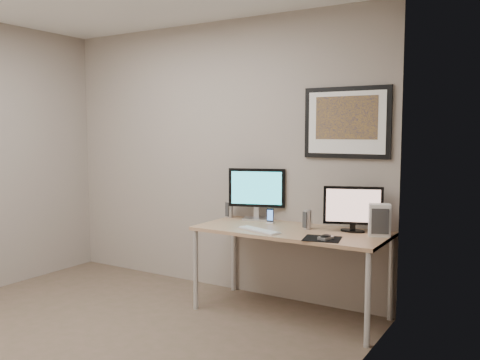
{
  "coord_description": "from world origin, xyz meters",
  "views": [
    {
      "loc": [
        2.81,
        -2.44,
        1.55
      ],
      "look_at": [
        0.66,
        1.1,
        1.15
      ],
      "focal_mm": 38.0,
      "sensor_mm": 36.0,
      "label": 1
    }
  ],
  "objects_px": {
    "speaker_left": "(230,209)",
    "phone_dock": "(270,216)",
    "fan_unit": "(380,220)",
    "keyboard": "(259,230)",
    "framed_art": "(347,122)",
    "monitor_tv": "(353,208)",
    "monitor_large": "(257,191)",
    "desk": "(291,237)",
    "speaker_right": "(308,220)"
  },
  "relations": [
    {
      "from": "speaker_left",
      "to": "phone_dock",
      "type": "bearing_deg",
      "value": 7.04
    },
    {
      "from": "fan_unit",
      "to": "keyboard",
      "type": "bearing_deg",
      "value": 178.77
    },
    {
      "from": "framed_art",
      "to": "speaker_left",
      "type": "distance_m",
      "value": 1.38
    },
    {
      "from": "monitor_tv",
      "to": "keyboard",
      "type": "xyz_separation_m",
      "value": [
        -0.67,
        -0.37,
        -0.19
      ]
    },
    {
      "from": "monitor_large",
      "to": "desk",
      "type": "bearing_deg",
      "value": -46.6
    },
    {
      "from": "desk",
      "to": "monitor_tv",
      "type": "xyz_separation_m",
      "value": [
        0.48,
        0.17,
        0.27
      ]
    },
    {
      "from": "speaker_right",
      "to": "phone_dock",
      "type": "xyz_separation_m",
      "value": [
        -0.39,
        0.07,
        -0.01
      ]
    },
    {
      "from": "desk",
      "to": "keyboard",
      "type": "xyz_separation_m",
      "value": [
        -0.19,
        -0.2,
        0.07
      ]
    },
    {
      "from": "monitor_tv",
      "to": "keyboard",
      "type": "distance_m",
      "value": 0.79
    },
    {
      "from": "desk",
      "to": "framed_art",
      "type": "height_order",
      "value": "framed_art"
    },
    {
      "from": "framed_art",
      "to": "fan_unit",
      "type": "height_order",
      "value": "framed_art"
    },
    {
      "from": "monitor_tv",
      "to": "keyboard",
      "type": "relative_size",
      "value": 1.09
    },
    {
      "from": "desk",
      "to": "speaker_left",
      "type": "distance_m",
      "value": 0.81
    },
    {
      "from": "speaker_left",
      "to": "fan_unit",
      "type": "bearing_deg",
      "value": 12.6
    },
    {
      "from": "desk",
      "to": "speaker_right",
      "type": "height_order",
      "value": "speaker_right"
    },
    {
      "from": "phone_dock",
      "to": "speaker_right",
      "type": "bearing_deg",
      "value": -25.58
    },
    {
      "from": "speaker_right",
      "to": "monitor_large",
      "type": "bearing_deg",
      "value": -173.14
    },
    {
      "from": "monitor_large",
      "to": "speaker_left",
      "type": "height_order",
      "value": "monitor_large"
    },
    {
      "from": "phone_dock",
      "to": "fan_unit",
      "type": "bearing_deg",
      "value": -17.86
    },
    {
      "from": "desk",
      "to": "monitor_large",
      "type": "bearing_deg",
      "value": 151.72
    },
    {
      "from": "speaker_right",
      "to": "phone_dock",
      "type": "height_order",
      "value": "speaker_right"
    },
    {
      "from": "framed_art",
      "to": "fan_unit",
      "type": "distance_m",
      "value": 0.87
    },
    {
      "from": "speaker_left",
      "to": "keyboard",
      "type": "relative_size",
      "value": 0.38
    },
    {
      "from": "monitor_large",
      "to": "monitor_tv",
      "type": "relative_size",
      "value": 1.11
    },
    {
      "from": "framed_art",
      "to": "speaker_left",
      "type": "relative_size",
      "value": 4.71
    },
    {
      "from": "phone_dock",
      "to": "keyboard",
      "type": "bearing_deg",
      "value": -92.9
    },
    {
      "from": "monitor_large",
      "to": "framed_art",
      "type": "bearing_deg",
      "value": -12.95
    },
    {
      "from": "desk",
      "to": "monitor_large",
      "type": "distance_m",
      "value": 0.63
    },
    {
      "from": "monitor_tv",
      "to": "speaker_left",
      "type": "relative_size",
      "value": 2.87
    },
    {
      "from": "keyboard",
      "to": "fan_unit",
      "type": "distance_m",
      "value": 0.97
    },
    {
      "from": "monitor_large",
      "to": "keyboard",
      "type": "height_order",
      "value": "monitor_large"
    },
    {
      "from": "monitor_tv",
      "to": "phone_dock",
      "type": "bearing_deg",
      "value": 160.81
    },
    {
      "from": "framed_art",
      "to": "monitor_tv",
      "type": "height_order",
      "value": "framed_art"
    },
    {
      "from": "monitor_large",
      "to": "speaker_left",
      "type": "distance_m",
      "value": 0.34
    },
    {
      "from": "monitor_tv",
      "to": "speaker_right",
      "type": "relative_size",
      "value": 2.83
    },
    {
      "from": "monitor_tv",
      "to": "fan_unit",
      "type": "distance_m",
      "value": 0.25
    },
    {
      "from": "speaker_left",
      "to": "speaker_right",
      "type": "distance_m",
      "value": 0.88
    },
    {
      "from": "framed_art",
      "to": "monitor_tv",
      "type": "xyz_separation_m",
      "value": [
        0.13,
        -0.16,
        -0.69
      ]
    },
    {
      "from": "framed_art",
      "to": "keyboard",
      "type": "bearing_deg",
      "value": -135.8
    },
    {
      "from": "speaker_left",
      "to": "framed_art",
      "type": "bearing_deg",
      "value": 21.91
    },
    {
      "from": "speaker_left",
      "to": "speaker_right",
      "type": "bearing_deg",
      "value": 7.31
    },
    {
      "from": "speaker_left",
      "to": "keyboard",
      "type": "bearing_deg",
      "value": -20.72
    },
    {
      "from": "monitor_tv",
      "to": "fan_unit",
      "type": "xyz_separation_m",
      "value": [
        0.23,
        -0.05,
        -0.07
      ]
    },
    {
      "from": "framed_art",
      "to": "speaker_left",
      "type": "xyz_separation_m",
      "value": [
        -1.11,
        -0.09,
        -0.81
      ]
    },
    {
      "from": "monitor_tv",
      "to": "fan_unit",
      "type": "relative_size",
      "value": 1.81
    },
    {
      "from": "monitor_tv",
      "to": "keyboard",
      "type": "bearing_deg",
      "value": -171.55
    },
    {
      "from": "speaker_left",
      "to": "keyboard",
      "type": "distance_m",
      "value": 0.72
    },
    {
      "from": "monitor_tv",
      "to": "keyboard",
      "type": "height_order",
      "value": "monitor_tv"
    },
    {
      "from": "fan_unit",
      "to": "framed_art",
      "type": "bearing_deg",
      "value": 128.87
    },
    {
      "from": "desk",
      "to": "fan_unit",
      "type": "bearing_deg",
      "value": 9.8
    }
  ]
}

